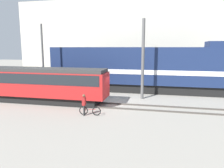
# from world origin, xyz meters

# --- Properties ---
(ground_plane) EXTENTS (120.00, 120.00, 0.00)m
(ground_plane) POSITION_xyz_m (0.00, 0.00, 0.00)
(ground_plane) COLOR gray
(track_near) EXTENTS (60.00, 1.50, 0.14)m
(track_near) POSITION_xyz_m (0.00, -1.01, 0.07)
(track_near) COLOR #47423D
(track_near) RESTS_ON ground
(track_far) EXTENTS (60.00, 1.51, 0.14)m
(track_far) POSITION_xyz_m (0.00, 5.96, 0.07)
(track_far) COLOR #47423D
(track_far) RESTS_ON ground
(building_backdrop) EXTENTS (34.94, 6.00, 11.98)m
(building_backdrop) POSITION_xyz_m (0.00, 15.39, 5.99)
(building_backdrop) COLOR beige
(building_backdrop) RESTS_ON ground
(freight_locomotive) EXTENTS (20.31, 3.04, 5.68)m
(freight_locomotive) POSITION_xyz_m (2.06, 5.96, 2.66)
(freight_locomotive) COLOR black
(freight_locomotive) RESTS_ON ground
(streetcar) EXTENTS (12.83, 2.54, 3.20)m
(streetcar) POSITION_xyz_m (-6.52, -1.01, 1.83)
(streetcar) COLOR black
(streetcar) RESTS_ON ground
(bicycle) EXTENTS (1.68, 0.44, 0.74)m
(bicycle) POSITION_xyz_m (-0.67, -3.80, 0.34)
(bicycle) COLOR black
(bicycle) RESTS_ON ground
(person) EXTENTS (0.24, 0.37, 1.64)m
(person) POSITION_xyz_m (-1.07, -3.97, 0.99)
(person) COLOR #333333
(person) RESTS_ON ground
(utility_pole_left) EXTENTS (0.22, 0.22, 7.51)m
(utility_pole_left) POSITION_xyz_m (-8.03, 2.47, 3.76)
(utility_pole_left) COLOR #595959
(utility_pole_left) RESTS_ON ground
(utility_pole_center) EXTENTS (0.30, 0.30, 7.77)m
(utility_pole_center) POSITION_xyz_m (2.70, 2.47, 3.89)
(utility_pole_center) COLOR #595959
(utility_pole_center) RESTS_ON ground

